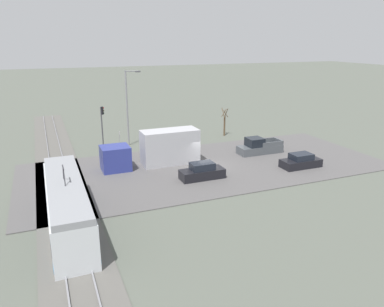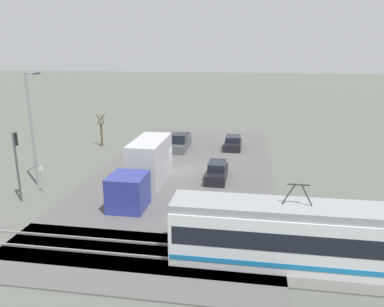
# 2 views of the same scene
# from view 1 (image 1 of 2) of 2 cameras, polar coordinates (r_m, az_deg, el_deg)

# --- Properties ---
(ground_plane) EXTENTS (320.00, 320.00, 0.00)m
(ground_plane) POSITION_cam_1_polar(r_m,az_deg,el_deg) (39.98, 2.35, -2.01)
(ground_plane) COLOR #565B51
(road_surface) EXTENTS (16.19, 38.03, 0.08)m
(road_surface) POSITION_cam_1_polar(r_m,az_deg,el_deg) (39.96, 2.35, -1.96)
(road_surface) COLOR #565454
(road_surface) RESTS_ON ground
(rail_bed) EXTENTS (71.73, 4.40, 0.22)m
(rail_bed) POSITION_cam_1_polar(r_m,az_deg,el_deg) (36.72, -19.29, -4.67)
(rail_bed) COLOR #5B5954
(rail_bed) RESTS_ON ground
(light_rail_tram) EXTENTS (12.99, 2.62, 4.51)m
(light_rail_tram) POSITION_cam_1_polar(r_m,az_deg,el_deg) (28.22, -18.51, -7.48)
(light_rail_tram) COLOR silver
(light_rail_tram) RESTS_ON ground
(box_truck) EXTENTS (2.57, 10.40, 3.69)m
(box_truck) POSITION_cam_1_polar(r_m,az_deg,el_deg) (40.03, -5.32, 0.63)
(box_truck) COLOR navy
(box_truck) RESTS_ON ground
(pickup_truck) EXTENTS (1.96, 5.37, 1.92)m
(pickup_truck) POSITION_cam_1_polar(r_m,az_deg,el_deg) (44.96, 10.18, 0.96)
(pickup_truck) COLOR #4C5156
(pickup_truck) RESTS_ON ground
(sedan_car_0) EXTENTS (1.71, 4.32, 1.60)m
(sedan_car_0) POSITION_cam_1_polar(r_m,az_deg,el_deg) (36.18, 1.56, -2.83)
(sedan_car_0) COLOR black
(sedan_car_0) RESTS_ON ground
(sedan_car_1) EXTENTS (1.89, 4.27, 1.47)m
(sedan_car_1) POSITION_cam_1_polar(r_m,az_deg,el_deg) (41.05, 16.24, -1.17)
(sedan_car_1) COLOR black
(sedan_car_1) RESTS_ON ground
(traffic_light_pole) EXTENTS (0.28, 0.47, 5.28)m
(traffic_light_pole) POSITION_cam_1_polar(r_m,az_deg,el_deg) (46.86, -13.51, 4.70)
(traffic_light_pole) COLOR #47474C
(traffic_light_pole) RESTS_ON ground
(street_tree) EXTENTS (0.94, 0.79, 3.94)m
(street_tree) POSITION_cam_1_polar(r_m,az_deg,el_deg) (52.74, 4.97, 4.63)
(street_tree) COLOR brown
(street_tree) RESTS_ON ground
(street_lamp_near_crossing) EXTENTS (0.36, 1.95, 9.42)m
(street_lamp_near_crossing) POSITION_cam_1_polar(r_m,az_deg,el_deg) (47.71, -9.68, 7.50)
(street_lamp_near_crossing) COLOR gray
(street_lamp_near_crossing) RESTS_ON ground
(no_parking_sign) EXTENTS (0.32, 0.08, 2.24)m
(no_parking_sign) POSITION_cam_1_polar(r_m,az_deg,el_deg) (47.02, -10.98, 2.33)
(no_parking_sign) COLOR gray
(no_parking_sign) RESTS_ON ground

